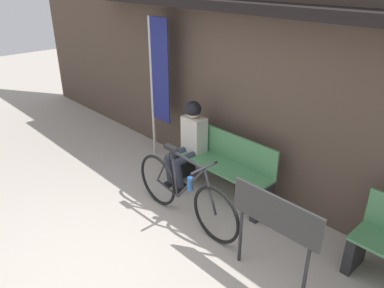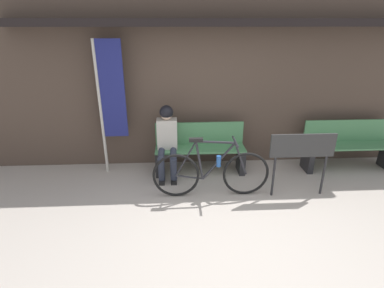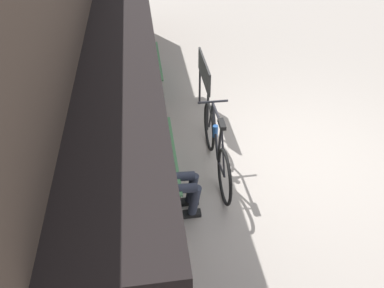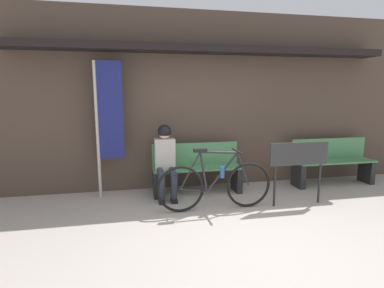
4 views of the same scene
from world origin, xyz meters
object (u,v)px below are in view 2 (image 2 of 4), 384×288
at_px(park_bench_near, 200,150).
at_px(park_bench_far, 348,147).
at_px(person_seated, 167,137).
at_px(banner_pole, 109,96).
at_px(bicycle, 211,173).
at_px(signboard, 302,150).

relative_size(park_bench_near, park_bench_far, 0.98).
height_order(person_seated, banner_pole, banner_pole).
xyz_separation_m(bicycle, park_bench_far, (2.58, 0.81, 0.02)).
bearing_deg(park_bench_far, person_seated, -178.16).
height_order(park_bench_far, signboard, signboard).
height_order(park_bench_far, banner_pole, banner_pole).
bearing_deg(park_bench_near, signboard, -30.94).
height_order(person_seated, signboard, person_seated).
relative_size(park_bench_far, banner_pole, 0.70).
bearing_deg(park_bench_near, banner_pole, 176.35).
bearing_deg(banner_pole, person_seated, -11.99).
bearing_deg(person_seated, park_bench_near, 10.38).
relative_size(person_seated, banner_pole, 0.55).
relative_size(person_seated, signboard, 1.23).
relative_size(bicycle, signboard, 1.76).
xyz_separation_m(park_bench_near, bicycle, (0.11, -0.81, -0.02)).
height_order(person_seated, park_bench_far, person_seated).
bearing_deg(person_seated, signboard, -20.74).
bearing_deg(signboard, person_seated, 159.26).
xyz_separation_m(person_seated, signboard, (2.01, -0.76, 0.04)).
bearing_deg(person_seated, banner_pole, 168.01).
distance_m(bicycle, signboard, 1.38).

